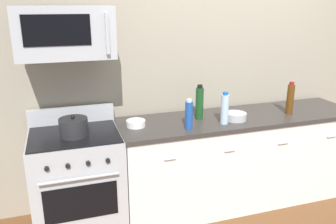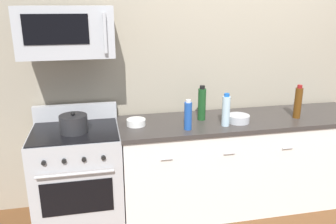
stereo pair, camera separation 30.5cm
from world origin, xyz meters
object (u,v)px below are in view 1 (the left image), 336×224
Objects in this scene: bowl_white_ceramic at (136,123)px; range_oven at (78,181)px; stockpot at (74,127)px; bottle_soda_blue at (189,115)px; bottle_wine_green at (199,103)px; bottle_wine_amber at (290,99)px; bowl_steel_prep at (235,116)px; bottle_water_clear at (225,109)px; microwave at (65,32)px.

range_oven is at bearing -178.40° from bowl_white_ceramic.
stockpot reaches higher than range_oven.
bottle_soda_blue reaches higher than range_oven.
bottle_wine_green is at bearing 49.46° from bottle_soda_blue.
bottle_wine_amber reaches higher than bowl_white_ceramic.
bowl_steel_prep is (0.31, -0.14, -0.12)m from bottle_wine_green.
bottle_soda_blue is at bearing -130.54° from bottle_wine_green.
bottle_wine_amber is at bearing -8.18° from bottle_wine_green.
bottle_soda_blue reaches higher than stockpot.
bowl_white_ceramic is at bearing 167.66° from bottle_water_clear.
bowl_steel_prep is 0.87× the size of stockpot.
bottle_wine_green is at bearing 2.28° from range_oven.
bottle_wine_green is (1.16, 0.00, -0.67)m from microwave.
microwave is 1.21m from bottle_soda_blue.
range_oven is at bearing 90.00° from stockpot.
bowl_steel_prep is at bearing -1.55° from stockpot.
bottle_wine_amber is 0.92m from bottle_wine_green.
bowl_white_ceramic is at bearing 1.60° from range_oven.
stockpot is (-1.47, 0.04, 0.04)m from bowl_steel_prep.
bottle_soda_blue is (0.96, -0.22, -0.70)m from microwave.
stockpot is (-2.07, 0.03, -0.07)m from bottle_wine_amber.
microwave reaches higher than range_oven.
bowl_steel_prep is 1.47m from stockpot.
bottle_wine_green reaches higher than bottle_wine_amber.
bottle_wine_amber reaches higher than stockpot.
microwave is 4.38× the size of bowl_white_ceramic.
microwave is at bearing 89.71° from range_oven.
bottle_water_clear is (1.32, -0.20, -0.69)m from microwave.
bottle_water_clear is 1.74× the size of bowl_white_ceramic.
range_oven is at bearing 177.66° from bottle_wine_amber.
bottle_water_clear is at bearing -51.50° from bottle_wine_green.
bottle_wine_amber is at bearing -3.58° from microwave.
microwave is 3.18× the size of stockpot.
bottle_wine_green is (-0.16, 0.20, 0.01)m from bottle_water_clear.
bottle_water_clear is 0.90× the size of bottle_wine_green.
microwave is at bearing 166.91° from bottle_soda_blue.
microwave is 1.34m from bottle_wine_green.
bottle_water_clear reaches higher than range_oven.
bottle_soda_blue reaches higher than bowl_steel_prep.
bowl_steel_prep is (0.93, -0.11, 0.01)m from bowl_white_ceramic.
bottle_wine_green reaches higher than bottle_water_clear.
range_oven is 3.61× the size of bottle_water_clear.
microwave is at bearing 176.81° from bowl_white_ceramic.
stockpot is at bearing -90.00° from range_oven.
bowl_steel_prep is (0.50, 0.09, -0.09)m from bottle_soda_blue.
bottle_water_clear is 1.27× the size of stockpot.
microwave reaches higher than bottle_wine_green.
stockpot is (-1.32, 0.10, -0.06)m from bottle_water_clear.
stockpot is (0.00, -0.05, 0.53)m from range_oven.
bowl_white_ceramic is (0.54, 0.01, 0.48)m from range_oven.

